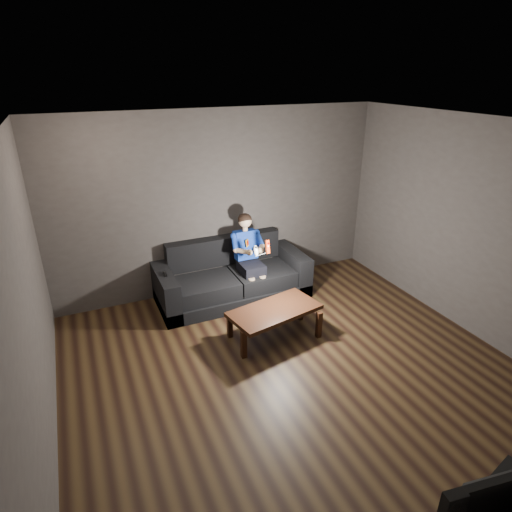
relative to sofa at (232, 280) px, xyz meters
name	(u,v)px	position (x,y,z in m)	size (l,w,h in m)	color
floor	(300,379)	(0.02, -2.07, -0.28)	(5.00, 5.00, 0.00)	black
back_wall	(221,203)	(0.02, 0.43, 1.07)	(5.00, 0.04, 2.70)	#3B3534
left_wall	(25,327)	(-2.48, -2.07, 1.07)	(0.04, 5.00, 2.70)	#3B3534
right_wall	(485,234)	(2.52, -2.07, 1.07)	(0.04, 5.00, 2.70)	#3B3534
ceiling	(313,130)	(0.02, -2.07, 2.42)	(5.00, 5.00, 0.02)	silver
sofa	(232,280)	(0.00, 0.00, 0.00)	(2.22, 0.96, 0.86)	black
child	(248,250)	(0.25, -0.06, 0.46)	(0.48, 0.59, 1.19)	black
wii_remote_red	(268,247)	(0.34, -0.51, 0.68)	(0.05, 0.07, 0.19)	red
nunchuk_white	(256,251)	(0.17, -0.51, 0.65)	(0.08, 0.11, 0.16)	white
wii_remote_black	(165,274)	(-1.00, -0.08, 0.34)	(0.04, 0.14, 0.03)	black
coffee_table	(275,313)	(0.11, -1.22, 0.08)	(1.23, 0.78, 0.42)	black
tv	(504,493)	(0.12, -4.34, 0.54)	(1.16, 0.15, 0.67)	black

